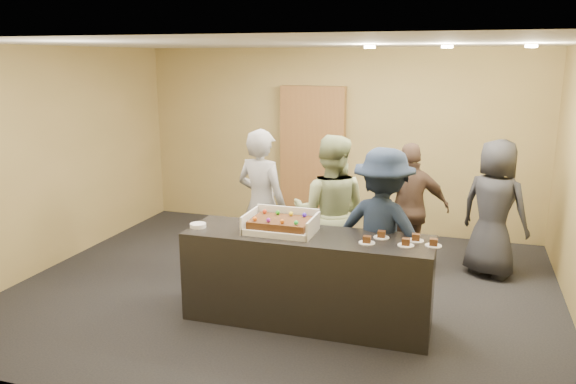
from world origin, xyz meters
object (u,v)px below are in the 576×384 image
at_px(serving_counter, 307,278).
at_px(person_dark_suit, 494,209).
at_px(cake_box, 282,227).
at_px(person_navy_man, 383,232).
at_px(person_server_grey, 262,204).
at_px(person_brown_extra, 410,209).
at_px(person_sage_man, 330,213).
at_px(plate_stack, 198,225).
at_px(storage_cabinet, 312,158).
at_px(sheet_cake, 281,222).

distance_m(serving_counter, person_dark_suit, 2.59).
relative_size(cake_box, person_navy_man, 0.39).
relative_size(person_server_grey, person_brown_extra, 1.11).
xyz_separation_m(person_sage_man, person_brown_extra, (0.80, 0.73, -0.08)).
relative_size(serving_counter, person_brown_extra, 1.50).
distance_m(serving_counter, cake_box, 0.57).
bearing_deg(plate_stack, person_server_grey, 75.37).
bearing_deg(person_sage_man, plate_stack, 37.37).
relative_size(storage_cabinet, person_dark_suit, 1.30).
distance_m(sheet_cake, person_sage_man, 0.94).
xyz_separation_m(person_server_grey, person_dark_suit, (2.60, 0.89, -0.06)).
xyz_separation_m(serving_counter, plate_stack, (-1.11, -0.11, 0.47)).
bearing_deg(person_sage_man, person_dark_suit, -155.51).
bearing_deg(person_server_grey, plate_stack, 90.73).
distance_m(cake_box, plate_stack, 0.85).
xyz_separation_m(storage_cabinet, sheet_cake, (0.54, -3.11, -0.08)).
height_order(storage_cabinet, cake_box, storage_cabinet).
bearing_deg(person_navy_man, serving_counter, 50.00).
distance_m(person_sage_man, person_brown_extra, 1.09).
relative_size(storage_cabinet, person_brown_extra, 1.35).
xyz_separation_m(sheet_cake, person_dark_suit, (2.04, 1.85, -0.17)).
height_order(storage_cabinet, person_brown_extra, storage_cabinet).
xyz_separation_m(storage_cabinet, person_server_grey, (-0.02, -2.15, -0.19)).
bearing_deg(person_server_grey, sheet_cake, 135.55).
bearing_deg(person_sage_man, cake_box, 67.66).
relative_size(person_server_grey, person_sage_man, 1.01).
bearing_deg(sheet_cake, person_server_grey, 120.19).
relative_size(serving_counter, person_navy_man, 1.41).
height_order(serving_counter, cake_box, cake_box).
height_order(sheet_cake, person_dark_suit, person_dark_suit).
bearing_deg(cake_box, plate_stack, -170.77).
bearing_deg(person_dark_suit, sheet_cake, 68.63).
height_order(sheet_cake, person_brown_extra, person_brown_extra).
bearing_deg(serving_counter, cake_box, 174.16).
bearing_deg(person_navy_man, person_server_grey, -3.50).
relative_size(cake_box, plate_stack, 4.17).
distance_m(cake_box, sheet_cake, 0.06).
bearing_deg(person_server_grey, person_brown_extra, -142.89).
xyz_separation_m(serving_counter, person_dark_suit, (1.76, 1.85, 0.38)).
height_order(cake_box, person_sage_man, person_sage_man).
bearing_deg(sheet_cake, person_sage_man, 72.48).
height_order(storage_cabinet, person_dark_suit, storage_cabinet).
height_order(serving_counter, sheet_cake, sheet_cake).
relative_size(sheet_cake, plate_stack, 3.55).
xyz_separation_m(plate_stack, person_dark_suit, (2.88, 1.97, -0.09)).
height_order(plate_stack, person_navy_man, person_navy_man).
relative_size(storage_cabinet, cake_box, 3.19).
relative_size(cake_box, person_dark_suit, 0.41).
height_order(storage_cabinet, sheet_cake, storage_cabinet).
xyz_separation_m(plate_stack, person_brown_extra, (1.92, 1.73, -0.12)).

